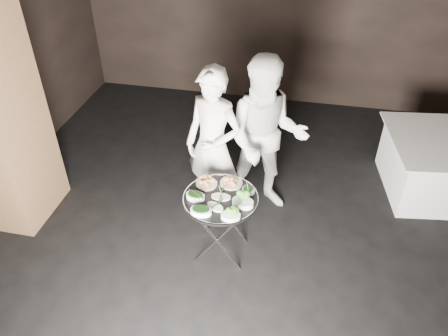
% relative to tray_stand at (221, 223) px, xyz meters
% --- Properties ---
extents(floor, '(6.00, 7.00, 0.05)m').
position_rel_tray_stand_xyz_m(floor, '(0.21, -0.10, -0.42)').
color(floor, black).
rests_on(floor, ground).
extents(wall_back, '(6.00, 0.05, 3.00)m').
position_rel_tray_stand_xyz_m(wall_back, '(0.21, 3.43, 1.11)').
color(wall_back, black).
rests_on(wall_back, floor).
extents(tray_stand, '(0.48, 0.40, 0.70)m').
position_rel_tray_stand_xyz_m(tray_stand, '(0.00, 0.00, 0.00)').
color(tray_stand, silver).
rests_on(tray_stand, floor).
extents(serving_tray, '(0.71, 0.71, 0.04)m').
position_rel_tray_stand_xyz_m(serving_tray, '(-0.00, -0.00, 0.32)').
color(serving_tray, black).
rests_on(serving_tray, tray_stand).
extents(potato_plate_a, '(0.20, 0.20, 0.07)m').
position_rel_tray_stand_xyz_m(potato_plate_a, '(-0.17, 0.16, 0.36)').
color(potato_plate_a, beige).
rests_on(potato_plate_a, serving_tray).
extents(potato_plate_b, '(0.22, 0.22, 0.08)m').
position_rel_tray_stand_xyz_m(potato_plate_b, '(0.06, 0.22, 0.36)').
color(potato_plate_b, beige).
rests_on(potato_plate_b, serving_tray).
extents(greens_bowl, '(0.13, 0.13, 0.07)m').
position_rel_tray_stand_xyz_m(greens_bowl, '(0.24, 0.13, 0.36)').
color(greens_bowl, white).
rests_on(greens_bowl, serving_tray).
extents(asparagus_plate_a, '(0.18, 0.10, 0.04)m').
position_rel_tray_stand_xyz_m(asparagus_plate_a, '(0.00, 0.00, 0.34)').
color(asparagus_plate_a, white).
rests_on(asparagus_plate_a, serving_tray).
extents(asparagus_plate_b, '(0.20, 0.17, 0.04)m').
position_rel_tray_stand_xyz_m(asparagus_plate_b, '(-0.02, -0.14, 0.34)').
color(asparagus_plate_b, white).
rests_on(asparagus_plate_b, serving_tray).
extents(spinach_bowl_a, '(0.20, 0.15, 0.07)m').
position_rel_tray_stand_xyz_m(spinach_bowl_a, '(-0.22, -0.06, 0.36)').
color(spinach_bowl_a, white).
rests_on(spinach_bowl_a, serving_tray).
extents(spinach_bowl_b, '(0.20, 0.13, 0.08)m').
position_rel_tray_stand_xyz_m(spinach_bowl_b, '(-0.12, -0.24, 0.36)').
color(spinach_bowl_b, white).
rests_on(spinach_bowl_b, serving_tray).
extents(broccoli_bowl_a, '(0.22, 0.18, 0.08)m').
position_rel_tray_stand_xyz_m(broccoli_bowl_a, '(0.21, -0.06, 0.36)').
color(broccoli_bowl_a, white).
rests_on(broccoli_bowl_a, serving_tray).
extents(broccoli_bowl_b, '(0.18, 0.14, 0.07)m').
position_rel_tray_stand_xyz_m(broccoli_bowl_b, '(0.14, -0.24, 0.36)').
color(broccoli_bowl_b, white).
rests_on(broccoli_bowl_b, serving_tray).
extents(serving_utensils, '(0.58, 0.44, 0.01)m').
position_rel_tray_stand_xyz_m(serving_utensils, '(0.02, 0.07, 0.38)').
color(serving_utensils, silver).
rests_on(serving_utensils, serving_tray).
extents(waiter_left, '(0.71, 0.58, 1.70)m').
position_rel_tray_stand_xyz_m(waiter_left, '(-0.21, 0.63, 0.45)').
color(waiter_left, white).
rests_on(waiter_left, floor).
extents(waiter_right, '(0.94, 0.78, 1.77)m').
position_rel_tray_stand_xyz_m(waiter_right, '(0.30, 0.83, 0.49)').
color(waiter_right, white).
rests_on(waiter_right, floor).
extents(dining_table, '(1.21, 1.21, 0.69)m').
position_rel_tray_stand_xyz_m(dining_table, '(2.24, 1.49, -0.05)').
color(dining_table, white).
rests_on(dining_table, floor).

